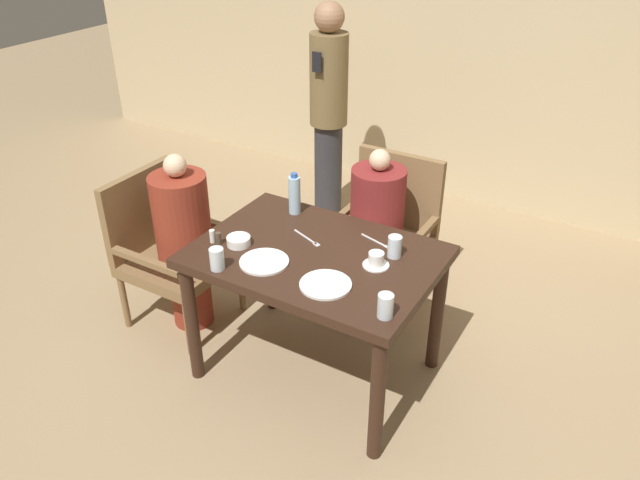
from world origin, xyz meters
TOP-DOWN VIEW (x-y plane):
  - ground_plane at (0.00, 0.00)m, footprint 16.00×16.00m
  - wall_back at (0.00, 2.47)m, footprint 8.00×0.06m
  - dining_table at (0.00, 0.00)m, footprint 1.20×0.85m
  - chair_left_side at (-1.03, 0.00)m, footprint 0.56×0.56m
  - diner_in_left_chair at (-0.88, 0.00)m, footprint 0.32×0.32m
  - chair_far_side at (0.00, 0.86)m, footprint 0.56×0.56m
  - diner_in_far_chair at (-0.00, 0.71)m, footprint 0.32×0.32m
  - standing_host at (-0.85, 1.62)m, footprint 0.28×0.32m
  - plate_main_left at (-0.17, -0.21)m, footprint 0.24×0.24m
  - plate_main_right at (0.19, -0.22)m, footprint 0.24×0.24m
  - teacup_with_saucer at (0.31, 0.04)m, footprint 0.13×0.13m
  - bowl_small at (-0.37, -0.13)m, footprint 0.12×0.12m
  - water_bottle at (-0.32, 0.30)m, footprint 0.07×0.07m
  - glass_tall_near at (0.52, -0.29)m, footprint 0.07×0.07m
  - glass_tall_mid at (0.35, 0.17)m, footprint 0.07×0.07m
  - glass_tall_far at (-0.33, -0.36)m, footprint 0.07×0.07m
  - salt_shaker at (-0.50, -0.18)m, footprint 0.03×0.03m
  - pepper_shaker at (-0.47, -0.18)m, footprint 0.03×0.03m
  - fork_beside_plate at (-0.09, 0.09)m, footprint 0.20×0.09m
  - knife_beside_plate at (0.23, 0.24)m, footprint 0.21×0.08m

SIDE VIEW (x-z plane):
  - ground_plane at x=0.00m, z-range 0.00..0.00m
  - chair_left_side at x=-1.03m, z-range 0.03..0.96m
  - chair_far_side at x=0.00m, z-range 0.03..0.96m
  - diner_in_far_chair at x=0.00m, z-range 0.01..1.08m
  - diner_in_left_chair at x=-0.88m, z-range 0.01..1.12m
  - dining_table at x=0.00m, z-range 0.28..1.04m
  - knife_beside_plate at x=0.23m, z-range 0.77..0.77m
  - fork_beside_plate at x=-0.09m, z-range 0.77..0.77m
  - plate_main_left at x=-0.17m, z-range 0.77..0.78m
  - plate_main_right at x=0.19m, z-range 0.77..0.78m
  - bowl_small at x=-0.37m, z-range 0.77..0.81m
  - teacup_with_saucer at x=0.31m, z-range 0.76..0.84m
  - pepper_shaker at x=-0.47m, z-range 0.77..0.83m
  - salt_shaker at x=-0.50m, z-range 0.77..0.84m
  - glass_tall_near at x=0.52m, z-range 0.77..0.88m
  - glass_tall_mid at x=0.35m, z-range 0.77..0.88m
  - glass_tall_far at x=-0.33m, z-range 0.77..0.88m
  - water_bottle at x=-0.32m, z-range 0.76..1.00m
  - standing_host at x=-0.85m, z-range 0.06..1.71m
  - wall_back at x=0.00m, z-range 0.00..2.80m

